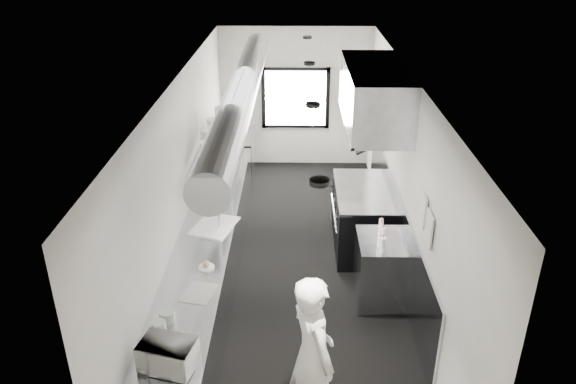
{
  "coord_description": "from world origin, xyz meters",
  "views": [
    {
      "loc": [
        0.02,
        -6.83,
        4.53
      ],
      "look_at": [
        -0.08,
        -0.2,
        1.33
      ],
      "focal_mm": 34.63,
      "sensor_mm": 36.0,
      "label": 1
    }
  ],
  "objects_px": {
    "prep_counter": "(209,260)",
    "squeeze_bottle_e": "(381,225)",
    "plate_stack_c": "(215,130)",
    "pass_shelf": "(216,145)",
    "range": "(362,218)",
    "microwave": "(168,355)",
    "line_cook": "(312,355)",
    "squeeze_bottle_c": "(383,234)",
    "squeeze_bottle_d": "(381,227)",
    "plate_stack_a": "(209,152)",
    "cutting_board": "(215,226)",
    "squeeze_bottle_b": "(380,239)",
    "plate_stack_d": "(222,117)",
    "deli_tub_b": "(167,316)",
    "bottle_station": "(381,270)",
    "knife_block": "(212,186)",
    "far_work_table": "(236,157)",
    "deli_tub_a": "(159,326)",
    "exhaust_hood": "(374,96)",
    "plate_stack_b": "(210,141)",
    "small_plate": "(206,267)",
    "squeeze_bottle_a": "(383,245)"
  },
  "relations": [
    {
      "from": "plate_stack_b",
      "to": "plate_stack_d",
      "type": "xyz_separation_m",
      "value": [
        0.03,
        1.1,
        -0.0
      ]
    },
    {
      "from": "prep_counter",
      "to": "squeeze_bottle_e",
      "type": "distance_m",
      "value": 2.35
    },
    {
      "from": "prep_counter",
      "to": "plate_stack_c",
      "type": "relative_size",
      "value": 17.66
    },
    {
      "from": "prep_counter",
      "to": "microwave",
      "type": "height_order",
      "value": "microwave"
    },
    {
      "from": "knife_block",
      "to": "small_plate",
      "type": "bearing_deg",
      "value": -59.72
    },
    {
      "from": "range",
      "to": "far_work_table",
      "type": "xyz_separation_m",
      "value": [
        -2.19,
        2.5,
        -0.02
      ]
    },
    {
      "from": "squeeze_bottle_c",
      "to": "squeeze_bottle_d",
      "type": "bearing_deg",
      "value": 89.21
    },
    {
      "from": "prep_counter",
      "to": "small_plate",
      "type": "bearing_deg",
      "value": -81.66
    },
    {
      "from": "plate_stack_d",
      "to": "squeeze_bottle_a",
      "type": "bearing_deg",
      "value": -49.96
    },
    {
      "from": "plate_stack_a",
      "to": "range",
      "type": "bearing_deg",
      "value": 10.93
    },
    {
      "from": "bottle_station",
      "to": "plate_stack_c",
      "type": "relative_size",
      "value": 2.65
    },
    {
      "from": "plate_stack_c",
      "to": "plate_stack_d",
      "type": "height_order",
      "value": "plate_stack_c"
    },
    {
      "from": "bottle_station",
      "to": "plate_stack_c",
      "type": "bearing_deg",
      "value": 142.77
    },
    {
      "from": "small_plate",
      "to": "squeeze_bottle_c",
      "type": "xyz_separation_m",
      "value": [
        2.15,
        0.68,
        0.08
      ]
    },
    {
      "from": "cutting_board",
      "to": "plate_stack_d",
      "type": "bearing_deg",
      "value": 93.3
    },
    {
      "from": "knife_block",
      "to": "squeeze_bottle_c",
      "type": "height_order",
      "value": "knife_block"
    },
    {
      "from": "pass_shelf",
      "to": "exhaust_hood",
      "type": "bearing_deg",
      "value": -7.47
    },
    {
      "from": "plate_stack_b",
      "to": "range",
      "type": "bearing_deg",
      "value": 2.34
    },
    {
      "from": "squeeze_bottle_e",
      "to": "small_plate",
      "type": "bearing_deg",
      "value": -156.8
    },
    {
      "from": "exhaust_hood",
      "to": "plate_stack_d",
      "type": "height_order",
      "value": "exhaust_hood"
    },
    {
      "from": "microwave",
      "to": "line_cook",
      "type": "bearing_deg",
      "value": 22.67
    },
    {
      "from": "bottle_station",
      "to": "deli_tub_a",
      "type": "xyz_separation_m",
      "value": [
        -2.48,
        -1.78,
        0.5
      ]
    },
    {
      "from": "plate_stack_c",
      "to": "knife_block",
      "type": "bearing_deg",
      "value": -94.25
    },
    {
      "from": "squeeze_bottle_d",
      "to": "small_plate",
      "type": "bearing_deg",
      "value": -158.24
    },
    {
      "from": "pass_shelf",
      "to": "range",
      "type": "distance_m",
      "value": 2.49
    },
    {
      "from": "exhaust_hood",
      "to": "range",
      "type": "height_order",
      "value": "exhaust_hood"
    },
    {
      "from": "pass_shelf",
      "to": "plate_stack_a",
      "type": "bearing_deg",
      "value": -88.78
    },
    {
      "from": "line_cook",
      "to": "plate_stack_a",
      "type": "relative_size",
      "value": 6.04
    },
    {
      "from": "exhaust_hood",
      "to": "squeeze_bottle_e",
      "type": "distance_m",
      "value": 1.81
    },
    {
      "from": "cutting_board",
      "to": "squeeze_bottle_e",
      "type": "distance_m",
      "value": 2.2
    },
    {
      "from": "deli_tub_a",
      "to": "small_plate",
      "type": "height_order",
      "value": "deli_tub_a"
    },
    {
      "from": "squeeze_bottle_b",
      "to": "plate_stack_c",
      "type": "bearing_deg",
      "value": 139.8
    },
    {
      "from": "pass_shelf",
      "to": "squeeze_bottle_b",
      "type": "relative_size",
      "value": 16.5
    },
    {
      "from": "knife_block",
      "to": "plate_stack_b",
      "type": "xyz_separation_m",
      "value": [
        0.02,
        -0.02,
        0.73
      ]
    },
    {
      "from": "far_work_table",
      "to": "cutting_board",
      "type": "relative_size",
      "value": 1.85
    },
    {
      "from": "prep_counter",
      "to": "squeeze_bottle_e",
      "type": "bearing_deg",
      "value": 1.4
    },
    {
      "from": "far_work_table",
      "to": "squeeze_bottle_b",
      "type": "xyz_separation_m",
      "value": [
        2.22,
        -4.04,
        0.54
      ]
    },
    {
      "from": "pass_shelf",
      "to": "knife_block",
      "type": "xyz_separation_m",
      "value": [
        -0.05,
        -0.37,
        -0.52
      ]
    },
    {
      "from": "microwave",
      "to": "knife_block",
      "type": "distance_m",
      "value": 3.62
    },
    {
      "from": "bottle_station",
      "to": "cutting_board",
      "type": "xyz_separation_m",
      "value": [
        -2.21,
        0.32,
        0.46
      ]
    },
    {
      "from": "exhaust_hood",
      "to": "prep_counter",
      "type": "distance_m",
      "value": 3.2
    },
    {
      "from": "prep_counter",
      "to": "squeeze_bottle_e",
      "type": "xyz_separation_m",
      "value": [
        2.29,
        0.06,
        0.53
      ]
    },
    {
      "from": "exhaust_hood",
      "to": "pass_shelf",
      "type": "relative_size",
      "value": 0.73
    },
    {
      "from": "exhaust_hood",
      "to": "squeeze_bottle_a",
      "type": "relative_size",
      "value": 10.92
    },
    {
      "from": "range",
      "to": "plate_stack_d",
      "type": "xyz_separation_m",
      "value": [
        -2.22,
        1.01,
        1.27
      ]
    },
    {
      "from": "pass_shelf",
      "to": "microwave",
      "type": "relative_size",
      "value": 6.57
    },
    {
      "from": "squeeze_bottle_a",
      "to": "squeeze_bottle_c",
      "type": "xyz_separation_m",
      "value": [
        0.04,
        0.3,
        -0.01
      ]
    },
    {
      "from": "deli_tub_b",
      "to": "squeeze_bottle_c",
      "type": "bearing_deg",
      "value": 34.37
    },
    {
      "from": "squeeze_bottle_e",
      "to": "prep_counter",
      "type": "bearing_deg",
      "value": -178.6
    },
    {
      "from": "line_cook",
      "to": "plate_stack_d",
      "type": "xyz_separation_m",
      "value": [
        -1.37,
        4.49,
        0.87
      ]
    }
  ]
}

